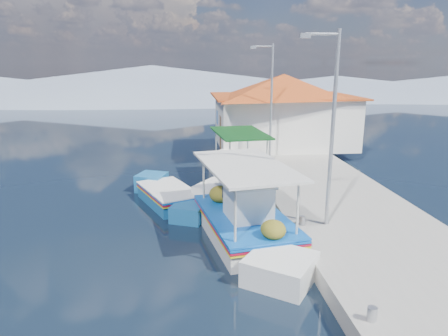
{
  "coord_description": "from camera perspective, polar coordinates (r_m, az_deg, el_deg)",
  "views": [
    {
      "loc": [
        0.16,
        -9.78,
        5.55
      ],
      "look_at": [
        1.69,
        6.38,
        1.3
      ],
      "focal_mm": 32.3,
      "sensor_mm": 36.0,
      "label": 1
    }
  ],
  "objects": [
    {
      "name": "harbor_building",
      "position": [
        25.66,
        8.31,
        8.31
      ],
      "size": [
        10.49,
        10.49,
        4.4
      ],
      "color": "silver",
      "rests_on": "quay"
    },
    {
      "name": "lamp_post_near",
      "position": [
        12.67,
        14.8,
        6.48
      ],
      "size": [
        1.21,
        0.14,
        6.0
      ],
      "color": "#A5A8AD",
      "rests_on": "quay"
    },
    {
      "name": "caique_green_canopy",
      "position": [
        19.37,
        2.2,
        -0.76
      ],
      "size": [
        2.62,
        7.15,
        2.69
      ],
      "rotation": [
        0.0,
        0.0,
        -0.11
      ],
      "color": "silver",
      "rests_on": "ground"
    },
    {
      "name": "mountain_ridge",
      "position": [
        66.18,
        0.13,
        11.63
      ],
      "size": [
        171.4,
        96.0,
        5.5
      ],
      "color": "gray",
      "rests_on": "ground"
    },
    {
      "name": "caique_blue_hull",
      "position": [
        16.52,
        -7.73,
        -4.11
      ],
      "size": [
        3.09,
        5.15,
        1.0
      ],
      "rotation": [
        0.0,
        0.0,
        -0.41
      ],
      "color": "#185B93",
      "rests_on": "ground"
    },
    {
      "name": "main_caique",
      "position": [
        13.37,
        2.96,
        -7.44
      ],
      "size": [
        3.34,
        8.12,
        2.72
      ],
      "rotation": [
        0.0,
        0.0,
        -0.18
      ],
      "color": "silver",
      "rests_on": "ground"
    },
    {
      "name": "quay",
      "position": [
        17.61,
        13.9,
        -3.29
      ],
      "size": [
        5.0,
        44.0,
        0.5
      ],
      "primitive_type": "cube",
      "color": "gray",
      "rests_on": "ground"
    },
    {
      "name": "lamp_post_far",
      "position": [
        21.3,
        6.48,
        10.0
      ],
      "size": [
        1.21,
        0.14,
        6.0
      ],
      "color": "#A5A8AD",
      "rests_on": "quay"
    },
    {
      "name": "bollards",
      "position": [
        16.22,
        7.82,
        -3.05
      ],
      "size": [
        0.2,
        17.2,
        0.3
      ],
      "color": "#A5A8AD",
      "rests_on": "quay"
    },
    {
      "name": "ground",
      "position": [
        11.25,
        -5.72,
        -14.98
      ],
      "size": [
        160.0,
        160.0,
        0.0
      ],
      "primitive_type": "plane",
      "color": "black",
      "rests_on": "ground"
    }
  ]
}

